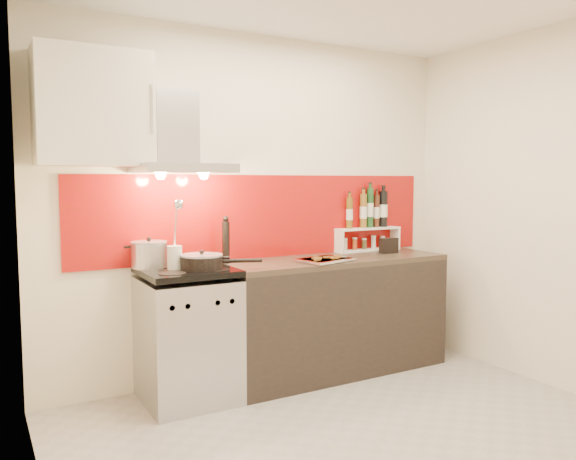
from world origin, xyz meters
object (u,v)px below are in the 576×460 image
range_stove (188,337)px  baking_tray (324,259)px  counter (334,314)px  pepper_mill (226,240)px  stock_pot (149,254)px  saute_pan (203,262)px

range_stove → baking_tray: size_ratio=2.07×
counter → pepper_mill: 1.06m
counter → stock_pot: 1.52m
pepper_mill → range_stove: bearing=-156.8°
stock_pot → pepper_mill: (0.56, -0.02, 0.07)m
stock_pot → baking_tray: stock_pot is taller
baking_tray → saute_pan: bearing=176.9°
range_stove → baking_tray: baking_tray is taller
stock_pot → range_stove: bearing=-39.0°
pepper_mill → baking_tray: 0.74m
stock_pot → baking_tray: bearing=-13.7°
range_stove → pepper_mill: 0.73m
counter → pepper_mill: pepper_mill is taller
saute_pan → counter: bearing=4.3°
range_stove → saute_pan: (0.08, -0.08, 0.52)m
counter → baking_tray: 0.52m
range_stove → saute_pan: saute_pan is taller
counter → pepper_mill: size_ratio=5.21×
baking_tray → range_stove: bearing=172.7°
stock_pot → baking_tray: 1.26m
counter → saute_pan: 1.23m
counter → saute_pan: bearing=-175.7°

